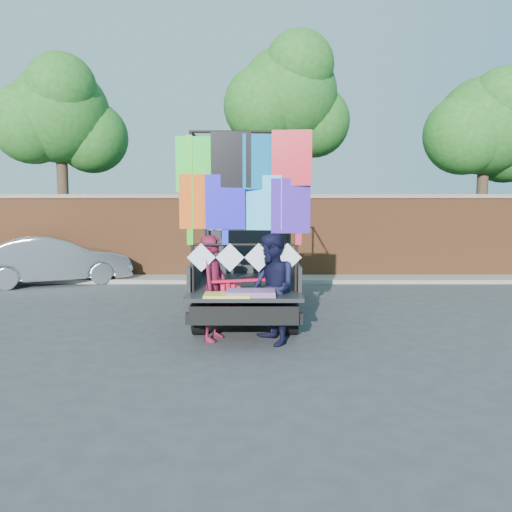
{
  "coord_description": "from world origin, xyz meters",
  "views": [
    {
      "loc": [
        -0.05,
        -8.57,
        2.32
      ],
      "look_at": [
        -0.05,
        0.09,
        1.41
      ],
      "focal_mm": 35.0,
      "sensor_mm": 36.0,
      "label": 1
    }
  ],
  "objects_px": {
    "man": "(272,289)",
    "pickup_truck": "(247,269)",
    "sedan": "(55,260)",
    "woman": "(213,288)"
  },
  "relations": [
    {
      "from": "pickup_truck",
      "to": "woman",
      "type": "xyz_separation_m",
      "value": [
        -0.54,
        -2.55,
        0.02
      ]
    },
    {
      "from": "woman",
      "to": "man",
      "type": "xyz_separation_m",
      "value": [
        0.99,
        -0.26,
        0.03
      ]
    },
    {
      "from": "woman",
      "to": "pickup_truck",
      "type": "bearing_deg",
      "value": 4.01
    },
    {
      "from": "woman",
      "to": "man",
      "type": "height_order",
      "value": "man"
    },
    {
      "from": "sedan",
      "to": "woman",
      "type": "height_order",
      "value": "woman"
    },
    {
      "from": "pickup_truck",
      "to": "woman",
      "type": "height_order",
      "value": "pickup_truck"
    },
    {
      "from": "pickup_truck",
      "to": "sedan",
      "type": "distance_m",
      "value": 6.61
    },
    {
      "from": "pickup_truck",
      "to": "woman",
      "type": "bearing_deg",
      "value": -101.88
    },
    {
      "from": "man",
      "to": "pickup_truck",
      "type": "bearing_deg",
      "value": 167.18
    },
    {
      "from": "pickup_truck",
      "to": "man",
      "type": "bearing_deg",
      "value": -80.74
    }
  ]
}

